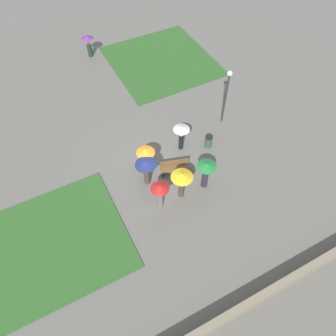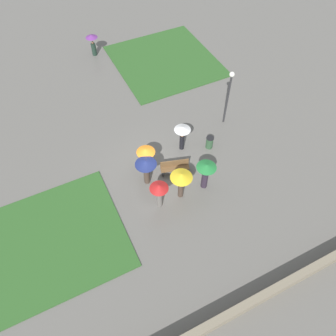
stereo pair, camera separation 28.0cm
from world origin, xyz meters
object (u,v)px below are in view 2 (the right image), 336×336
park_bench (175,167)px  trash_bin (209,142)px  crowd_person_yellow (181,179)px  crowd_person_green (206,171)px  crowd_person_orange (146,156)px  crowd_person_navy (146,166)px  lamp_post (229,91)px  crowd_person_red (159,190)px  lone_walker_far_path (92,42)px  crowd_person_white (182,133)px

park_bench → trash_bin: (2.80, 0.79, -0.05)m
crowd_person_yellow → crowd_person_green: (1.49, -0.02, -0.20)m
park_bench → crowd_person_orange: crowd_person_orange is taller
crowd_person_green → park_bench: bearing=78.7°
crowd_person_navy → crowd_person_yellow: size_ratio=0.96×
trash_bin → crowd_person_navy: (-4.54, -0.73, 1.04)m
lamp_post → trash_bin: (-2.02, -1.52, -2.15)m
crowd_person_navy → trash_bin: bearing=-66.1°
trash_bin → crowd_person_green: crowd_person_green is taller
crowd_person_orange → park_bench: bearing=-46.6°
crowd_person_navy → crowd_person_red: crowd_person_navy is taller
lamp_post → crowd_person_navy: 7.03m
crowd_person_orange → crowd_person_red: 2.56m
crowd_person_green → lone_walker_far_path: size_ratio=1.12×
crowd_person_orange → lone_walker_far_path: (0.96, 12.60, -0.13)m
trash_bin → crowd_person_red: size_ratio=0.44×
lamp_post → lone_walker_far_path: 12.41m
lamp_post → trash_bin: lamp_post is taller
crowd_person_yellow → lone_walker_far_path: size_ratio=1.14×
lamp_post → crowd_person_red: 7.78m
lamp_post → crowd_person_white: lamp_post is taller
crowd_person_navy → crowd_person_red: (-0.02, -1.72, -0.04)m
park_bench → crowd_person_white: (1.22, 1.46, 0.91)m
park_bench → crowd_person_red: size_ratio=0.91×
crowd_person_white → lamp_post: bearing=12.6°
trash_bin → crowd_person_green: bearing=-126.2°
park_bench → crowd_person_navy: crowd_person_navy is taller
park_bench → crowd_person_red: bearing=-119.8°
crowd_person_white → lone_walker_far_path: bearing=97.0°
lone_walker_far_path → crowd_person_yellow: bearing=-70.0°
crowd_person_white → lone_walker_far_path: 12.13m
trash_bin → crowd_person_yellow: size_ratio=0.42×
trash_bin → crowd_person_red: bearing=-151.8°
park_bench → crowd_person_yellow: (-0.46, -1.61, 1.09)m
trash_bin → crowd_person_navy: bearing=-170.8°
lamp_post → crowd_person_yellow: lamp_post is taller
lamp_post → trash_bin: bearing=-143.0°
crowd_person_orange → crowd_person_yellow: bearing=-83.9°
crowd_person_orange → crowd_person_red: bearing=-112.9°
crowd_person_white → crowd_person_yellow: size_ratio=0.94×
crowd_person_navy → crowd_person_red: size_ratio=1.00×
crowd_person_red → crowd_person_green: 2.79m
lamp_post → lone_walker_far_path: bearing=115.2°
crowd_person_white → crowd_person_green: (-0.19, -3.09, -0.02)m
crowd_person_red → lone_walker_far_path: 15.19m
crowd_person_orange → lamp_post: bearing=-1.3°
crowd_person_navy → crowd_person_yellow: bearing=-127.6°
park_bench → lamp_post: (4.82, 2.31, 2.09)m
crowd_person_yellow → lone_walker_far_path: crowd_person_yellow is taller
crowd_person_navy → crowd_person_green: size_ratio=0.98×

